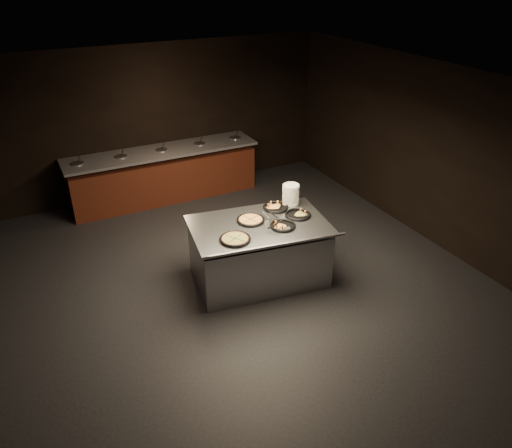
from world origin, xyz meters
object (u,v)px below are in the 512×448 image
object	(u,v)px
pan_veggie_whole	(235,239)
serving_counter	(259,253)
plate_stack	(291,195)
pan_cheese_whole	(251,220)

from	to	relation	value
pan_veggie_whole	serving_counter	bearing A→B (deg)	27.16
serving_counter	plate_stack	xyz separation A→B (m)	(0.73, 0.36, 0.64)
serving_counter	pan_veggie_whole	world-z (taller)	pan_veggie_whole
pan_cheese_whole	serving_counter	bearing A→B (deg)	-64.95
serving_counter	pan_veggie_whole	bearing A→B (deg)	-144.30
plate_stack	pan_cheese_whole	size ratio (longest dim) A/B	0.78
pan_cheese_whole	pan_veggie_whole	bearing A→B (deg)	-137.39
plate_stack	pan_veggie_whole	size ratio (longest dim) A/B	0.74
plate_stack	pan_veggie_whole	xyz separation A→B (m)	(-1.22, -0.61, -0.14)
plate_stack	pan_veggie_whole	world-z (taller)	plate_stack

